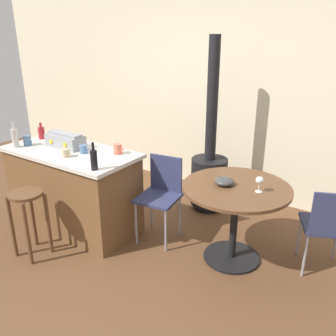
{
  "coord_description": "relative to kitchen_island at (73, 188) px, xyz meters",
  "views": [
    {
      "loc": [
        2.15,
        -2.05,
        2.1
      ],
      "look_at": [
        0.26,
        0.78,
        0.79
      ],
      "focal_mm": 38.48,
      "sensor_mm": 36.0,
      "label": 1
    }
  ],
  "objects": [
    {
      "name": "bottle_0",
      "position": [
        -0.61,
        0.13,
        0.52
      ],
      "size": [
        0.07,
        0.07,
        0.19
      ],
      "color": "maroon",
      "rests_on": "kitchen_island"
    },
    {
      "name": "cup_1",
      "position": [
        0.5,
        0.2,
        0.5
      ],
      "size": [
        0.13,
        0.09,
        0.11
      ],
      "color": "#DB6651",
      "rests_on": "kitchen_island"
    },
    {
      "name": "back_wall",
      "position": [
        0.75,
        1.86,
        0.9
      ],
      "size": [
        8.0,
        0.1,
        2.7
      ],
      "primitive_type": "cube",
      "color": "beige",
      "rests_on": "ground_plane"
    },
    {
      "name": "bottle_2",
      "position": [
        -0.57,
        -0.25,
        0.55
      ],
      "size": [
        0.07,
        0.07,
        0.28
      ],
      "color": "#B7B2AD",
      "rests_on": "kitchen_island"
    },
    {
      "name": "cup_2",
      "position": [
        -0.53,
        -0.13,
        0.5
      ],
      "size": [
        0.12,
        0.08,
        0.11
      ],
      "color": "#4C7099",
      "rests_on": "kitchen_island"
    },
    {
      "name": "wood_stove",
      "position": [
        1.06,
        1.22,
        0.05
      ],
      "size": [
        0.44,
        0.45,
        2.06
      ],
      "color": "black",
      "rests_on": "ground_plane"
    },
    {
      "name": "ground_plane",
      "position": [
        0.75,
        -0.4,
        -0.45
      ],
      "size": [
        8.8,
        8.8,
        0.0
      ],
      "primitive_type": "plane",
      "color": "brown"
    },
    {
      "name": "folding_chair_far",
      "position": [
        2.53,
        0.64,
        0.05
      ],
      "size": [
        0.53,
        0.53,
        0.85
      ],
      "color": "navy",
      "rests_on": "ground_plane"
    },
    {
      "name": "folding_chair_near",
      "position": [
        0.95,
        0.34,
        0.08
      ],
      "size": [
        0.45,
        0.45,
        0.88
      ],
      "color": "navy",
      "rests_on": "ground_plane"
    },
    {
      "name": "bottle_1",
      "position": [
        0.63,
        -0.26,
        0.55
      ],
      "size": [
        0.07,
        0.07,
        0.26
      ],
      "color": "black",
      "rests_on": "kitchen_island"
    },
    {
      "name": "cup_0",
      "position": [
        0.2,
        0.02,
        0.49
      ],
      "size": [
        0.12,
        0.08,
        0.09
      ],
      "color": "#4C7099",
      "rests_on": "kitchen_island"
    },
    {
      "name": "cup_3",
      "position": [
        0.13,
        -0.16,
        0.49
      ],
      "size": [
        0.12,
        0.08,
        0.08
      ],
      "color": "tan",
      "rests_on": "kitchen_island"
    },
    {
      "name": "wine_glass",
      "position": [
        1.97,
        0.38,
        0.43
      ],
      "size": [
        0.07,
        0.07,
        0.14
      ],
      "color": "silver",
      "rests_on": "dining_table"
    },
    {
      "name": "toolbox",
      "position": [
        -0.13,
        0.07,
        0.52
      ],
      "size": [
        0.45,
        0.21,
        0.16
      ],
      "color": "gray",
      "rests_on": "kitchen_island"
    },
    {
      "name": "serving_bowl",
      "position": [
        1.65,
        0.35,
        0.35
      ],
      "size": [
        0.18,
        0.18,
        0.07
      ],
      "primitive_type": "ellipsoid",
      "color": "#383838",
      "rests_on": "dining_table"
    },
    {
      "name": "dining_table",
      "position": [
        1.76,
        0.38,
        0.14
      ],
      "size": [
        0.99,
        0.99,
        0.77
      ],
      "color": "black",
      "rests_on": "ground_plane"
    },
    {
      "name": "wooden_stool",
      "position": [
        0.09,
        -0.65,
        0.03
      ],
      "size": [
        0.32,
        0.32,
        0.67
      ],
      "color": "brown",
      "rests_on": "ground_plane"
    },
    {
      "name": "kitchen_island",
      "position": [
        0.0,
        0.0,
        0.0
      ],
      "size": [
        1.51,
        0.73,
        0.89
      ],
      "color": "brown",
      "rests_on": "ground_plane"
    }
  ]
}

